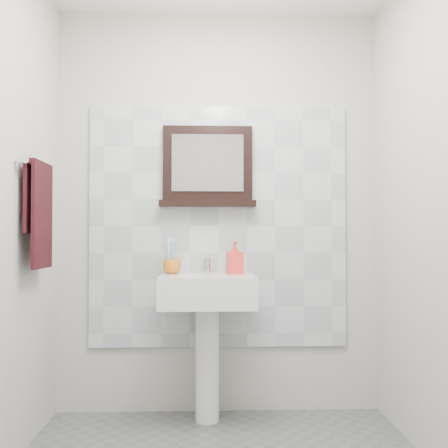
# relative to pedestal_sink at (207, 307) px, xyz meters

# --- Properties ---
(back_wall) EXTENTS (2.00, 0.01, 2.50)m
(back_wall) POSITION_rel_pedestal_sink_xyz_m (0.07, 0.23, 0.57)
(back_wall) COLOR beige
(back_wall) RESTS_ON ground
(front_wall) EXTENTS (2.00, 0.01, 2.50)m
(front_wall) POSITION_rel_pedestal_sink_xyz_m (0.07, -1.97, 0.57)
(front_wall) COLOR beige
(front_wall) RESTS_ON ground
(splashback) EXTENTS (1.60, 0.02, 1.50)m
(splashback) POSITION_rel_pedestal_sink_xyz_m (0.07, 0.21, 0.47)
(splashback) COLOR silver
(splashback) RESTS_ON back_wall
(pedestal_sink) EXTENTS (0.55, 0.44, 0.96)m
(pedestal_sink) POSITION_rel_pedestal_sink_xyz_m (0.00, 0.00, 0.00)
(pedestal_sink) COLOR white
(pedestal_sink) RESTS_ON ground
(toothbrush_cup) EXTENTS (0.15, 0.15, 0.09)m
(toothbrush_cup) POSITION_rel_pedestal_sink_xyz_m (-0.21, 0.13, 0.23)
(toothbrush_cup) COLOR orange
(toothbrush_cup) RESTS_ON pedestal_sink
(toothbrushes) EXTENTS (0.05, 0.04, 0.21)m
(toothbrushes) POSITION_rel_pedestal_sink_xyz_m (-0.22, 0.13, 0.31)
(toothbrushes) COLOR white
(toothbrushes) RESTS_ON toothbrush_cup
(soap_dispenser) EXTENTS (0.11, 0.11, 0.19)m
(soap_dispenser) POSITION_rel_pedestal_sink_xyz_m (0.17, 0.11, 0.28)
(soap_dispenser) COLOR red
(soap_dispenser) RESTS_ON pedestal_sink
(framed_mirror) EXTENTS (0.59, 0.11, 0.50)m
(framed_mirror) POSITION_rel_pedestal_sink_xyz_m (0.00, 0.19, 0.83)
(framed_mirror) COLOR black
(framed_mirror) RESTS_ON back_wall
(towel_bar) EXTENTS (0.07, 0.40, 0.03)m
(towel_bar) POSITION_rel_pedestal_sink_xyz_m (-0.88, -0.33, 0.77)
(towel_bar) COLOR silver
(towel_bar) RESTS_ON left_wall
(hand_towel) EXTENTS (0.06, 0.30, 0.55)m
(hand_towel) POSITION_rel_pedestal_sink_xyz_m (-0.87, -0.33, 0.56)
(hand_towel) COLOR black
(hand_towel) RESTS_ON towel_bar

